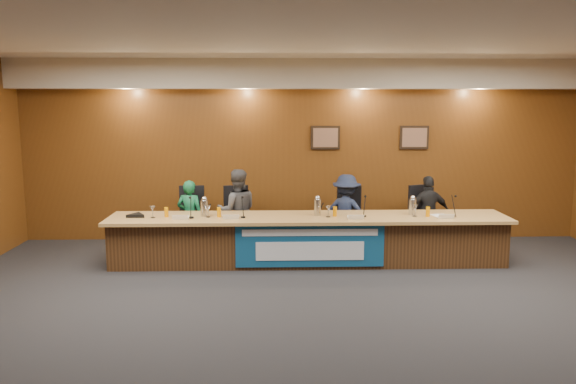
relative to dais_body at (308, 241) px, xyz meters
name	(u,v)px	position (x,y,z in m)	size (l,w,h in m)	color
floor	(321,322)	(0.00, -2.40, -0.35)	(10.00, 10.00, 0.00)	black
ceiling	(324,32)	(0.00, -2.40, 2.85)	(10.00, 8.00, 0.04)	silver
wall_back	(303,151)	(0.00, 1.60, 1.25)	(10.00, 0.04, 3.20)	#583111
soffit	(304,74)	(0.00, 1.35, 2.60)	(10.00, 0.50, 0.50)	beige
dais_body	(308,241)	(0.00, 0.00, 0.00)	(6.00, 0.80, 0.70)	#432814
dais_top	(308,218)	(0.00, -0.05, 0.38)	(6.10, 0.95, 0.05)	#AE8348
banner	(310,246)	(0.00, -0.41, 0.03)	(2.20, 0.02, 0.65)	navy
banner_text_upper	(310,233)	(0.00, -0.43, 0.23)	(2.00, 0.01, 0.10)	silver
banner_text_lower	(310,251)	(0.00, -0.43, -0.05)	(1.60, 0.01, 0.28)	silver
wall_photo_left	(325,138)	(0.40, 1.57, 1.50)	(0.52, 0.04, 0.42)	black
wall_photo_right	(414,137)	(2.00, 1.57, 1.50)	(0.52, 0.04, 0.42)	black
panelist_a	(190,216)	(-1.92, 0.68, 0.26)	(0.44, 0.29, 1.21)	#135F38
panelist_b	(237,211)	(-1.14, 0.68, 0.34)	(0.68, 0.53, 1.39)	#454549
panelist_c	(346,213)	(0.68, 0.68, 0.30)	(0.84, 0.48, 1.29)	#171F38
panelist_d	(428,213)	(2.06, 0.68, 0.28)	(0.74, 0.31, 1.27)	black
office_chair_a	(191,223)	(-1.92, 0.78, 0.13)	(0.48, 0.48, 0.08)	black
office_chair_b	(238,222)	(-1.14, 0.78, 0.13)	(0.48, 0.48, 0.08)	black
office_chair_c	(345,222)	(0.68, 0.78, 0.13)	(0.48, 0.48, 0.08)	black
office_chair_d	(426,221)	(2.06, 0.78, 0.13)	(0.48, 0.48, 0.08)	black
nameplate_a	(180,217)	(-1.92, -0.27, 0.45)	(0.24, 0.06, 0.09)	white
microphone_a	(192,217)	(-1.77, -0.15, 0.41)	(0.07, 0.07, 0.02)	black
juice_glass_a	(166,212)	(-2.16, -0.06, 0.47)	(0.06, 0.06, 0.15)	orange
water_glass_a	(153,212)	(-2.36, -0.12, 0.49)	(0.08, 0.08, 0.18)	silver
nameplate_b	(231,216)	(-1.17, -0.27, 0.45)	(0.24, 0.06, 0.09)	white
microphone_b	(243,217)	(-1.00, -0.15, 0.41)	(0.07, 0.07, 0.02)	black
juice_glass_b	(219,212)	(-1.36, -0.09, 0.47)	(0.06, 0.06, 0.15)	orange
water_glass_b	(208,212)	(-1.52, -0.11, 0.49)	(0.08, 0.08, 0.18)	silver
nameplate_c	(356,217)	(0.69, -0.33, 0.45)	(0.24, 0.06, 0.09)	white
microphone_c	(364,216)	(0.84, -0.12, 0.41)	(0.07, 0.07, 0.02)	black
juice_glass_c	(335,212)	(0.40, -0.08, 0.47)	(0.06, 0.06, 0.15)	orange
water_glass_c	(328,211)	(0.29, -0.14, 0.49)	(0.08, 0.08, 0.18)	silver
nameplate_d	(446,216)	(2.05, -0.31, 0.45)	(0.24, 0.06, 0.09)	white
microphone_d	(452,216)	(2.20, -0.13, 0.41)	(0.07, 0.07, 0.02)	black
juice_glass_d	(428,212)	(1.82, -0.13, 0.47)	(0.06, 0.06, 0.15)	orange
water_glass_d	(415,211)	(1.62, -0.13, 0.49)	(0.08, 0.08, 0.18)	silver
carafe_left	(204,208)	(-1.59, -0.01, 0.52)	(0.12, 0.12, 0.24)	silver
carafe_mid	(317,207)	(0.14, 0.02, 0.53)	(0.11, 0.11, 0.25)	silver
carafe_right	(412,207)	(1.62, 0.01, 0.52)	(0.12, 0.12, 0.24)	silver
speakerphone	(136,215)	(-2.62, -0.04, 0.43)	(0.32, 0.32, 0.05)	black
paper_stack	(441,216)	(2.03, -0.10, 0.40)	(0.22, 0.30, 0.01)	white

